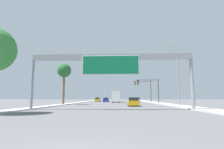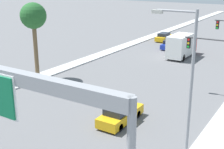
{
  "view_description": "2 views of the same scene",
  "coord_description": "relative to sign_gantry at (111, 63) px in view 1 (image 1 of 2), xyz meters",
  "views": [
    {
      "loc": [
        1.1,
        -3.56,
        1.48
      ],
      "look_at": [
        0.0,
        22.04,
        4.88
      ],
      "focal_mm": 28.0,
      "sensor_mm": 36.0,
      "label": 1
    },
    {
      "loc": [
        15.3,
        8.01,
        11.36
      ],
      "look_at": [
        0.77,
        31.08,
        2.82
      ],
      "focal_mm": 50.0,
      "sensor_mm": 36.0,
      "label": 2
    }
  ],
  "objects": [
    {
      "name": "sign_gantry",
      "position": [
        0.0,
        0.0,
        0.0
      ],
      "size": [
        20.29,
        0.73,
        6.91
      ],
      "color": "gray",
      "rests_on": "ground"
    },
    {
      "name": "street_lamp_right",
      "position": [
        10.06,
        6.2,
        -0.13
      ],
      "size": [
        2.61,
        0.28,
        9.78
      ],
      "color": "gray",
      "rests_on": "ground"
    },
    {
      "name": "car_far_left",
      "position": [
        -7.0,
        43.67,
        -5.11
      ],
      "size": [
        1.76,
        4.76,
        1.52
      ],
      "color": "gold",
      "rests_on": "ground"
    },
    {
      "name": "median_strip_left",
      "position": [
        -10.75,
        42.09,
        -5.75
      ],
      "size": [
        2.0,
        120.0,
        0.15
      ],
      "color": "#BEBEBE",
      "rests_on": "ground"
    },
    {
      "name": "palm_tree_background",
      "position": [
        -10.72,
        15.0,
        1.21
      ],
      "size": [
        2.93,
        2.93,
        8.73
      ],
      "color": "brown",
      "rests_on": "ground"
    },
    {
      "name": "car_mid_right",
      "position": [
        7.0,
        38.64,
        -5.13
      ],
      "size": [
        1.79,
        4.25,
        1.49
      ],
      "color": "#A5A8AD",
      "rests_on": "ground"
    },
    {
      "name": "sidewalk_right",
      "position": [
        11.25,
        42.09,
        -5.75
      ],
      "size": [
        3.0,
        120.0,
        0.15
      ],
      "color": "#BEBEBE",
      "rests_on": "ground"
    },
    {
      "name": "car_far_center",
      "position": [
        3.5,
        10.1,
        -5.11
      ],
      "size": [
        1.84,
        4.7,
        1.53
      ],
      "color": "gold",
      "rests_on": "ground"
    },
    {
      "name": "traffic_light_near_intersection",
      "position": [
        8.51,
        20.09,
        -1.74
      ],
      "size": [
        5.28,
        0.32,
        5.95
      ],
      "color": "#3D3D3F",
      "rests_on": "ground"
    },
    {
      "name": "truck_box_primary",
      "position": [
        0.0,
        33.53,
        -4.11
      ],
      "size": [
        2.39,
        7.08,
        3.41
      ],
      "color": "red",
      "rests_on": "ground"
    },
    {
      "name": "car_near_left",
      "position": [
        -3.5,
        38.12,
        -5.13
      ],
      "size": [
        1.78,
        4.7,
        1.49
      ],
      "color": "navy",
      "rests_on": "ground"
    },
    {
      "name": "traffic_light_mid_block",
      "position": [
        8.68,
        30.09,
        -1.39
      ],
      "size": [
        5.04,
        0.32,
        6.53
      ],
      "color": "#3D3D3F",
      "rests_on": "ground"
    }
  ]
}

